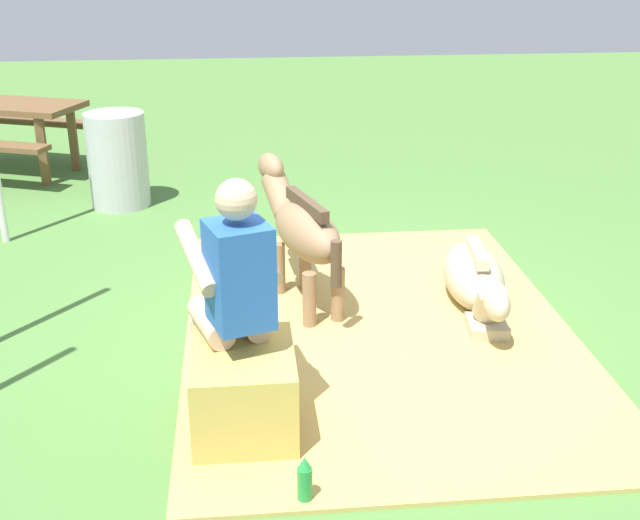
% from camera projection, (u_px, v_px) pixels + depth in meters
% --- Properties ---
extents(ground_plane, '(24.00, 24.00, 0.00)m').
position_uv_depth(ground_plane, '(342.00, 335.00, 5.17)').
color(ground_plane, '#4C7A38').
extents(hay_patch, '(3.45, 2.45, 0.02)m').
position_uv_depth(hay_patch, '(378.00, 329.00, 5.23)').
color(hay_patch, tan).
rests_on(hay_patch, ground).
extents(hay_bale, '(0.63, 0.52, 0.45)m').
position_uv_depth(hay_bale, '(244.00, 392.00, 4.11)').
color(hay_bale, tan).
rests_on(hay_bale, ground).
extents(person_seated, '(0.72, 0.55, 1.33)m').
position_uv_depth(person_seated, '(233.00, 288.00, 4.06)').
color(person_seated, '#D8AD8C').
rests_on(person_seated, ground).
extents(pony_standing, '(1.31, 0.60, 0.92)m').
position_uv_depth(pony_standing, '(302.00, 228.00, 5.40)').
color(pony_standing, '#8C6B4C').
rests_on(pony_standing, ground).
extents(pony_lying, '(1.35, 0.49, 0.42)m').
position_uv_depth(pony_lying, '(476.00, 280.00, 5.50)').
color(pony_lying, tan).
rests_on(pony_lying, ground).
extents(soda_bottle, '(0.07, 0.07, 0.25)m').
position_uv_depth(soda_bottle, '(305.00, 481.00, 3.62)').
color(soda_bottle, '#268C3F').
rests_on(soda_bottle, ground).
extents(water_barrel, '(0.54, 0.54, 0.87)m').
position_uv_depth(water_barrel, '(118.00, 160.00, 7.44)').
color(water_barrel, '#B2B2B7').
rests_on(water_barrel, ground).
extents(picnic_bench, '(1.76, 1.87, 0.75)m').
position_uv_depth(picnic_bench, '(9.00, 119.00, 8.36)').
color(picnic_bench, brown).
rests_on(picnic_bench, ground).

